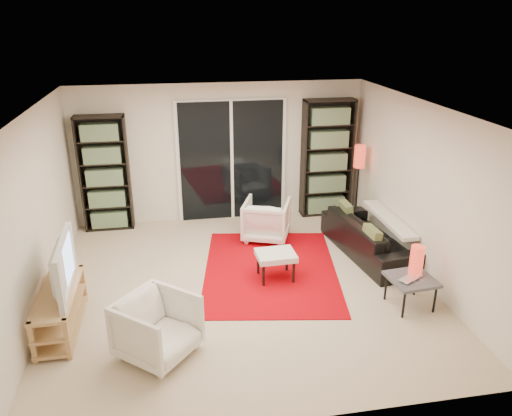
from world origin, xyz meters
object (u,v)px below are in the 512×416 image
object	(u,v)px
bookshelf_left	(105,174)
sofa	(370,237)
floor_lamp	(359,164)
bookshelf_right	(327,158)
ottoman	(276,256)
tv_stand	(60,309)
armchair_front	(157,328)
side_table	(411,281)
armchair_back	(266,220)

from	to	relation	value
bookshelf_left	sofa	distance (m)	4.44
sofa	floor_lamp	distance (m)	1.45
bookshelf_right	bookshelf_left	bearing A→B (deg)	180.00
sofa	ottoman	distance (m)	1.67
bookshelf_right	tv_stand	xyz separation A→B (m)	(-4.13, -2.96, -0.79)
ottoman	floor_lamp	bearing A→B (deg)	43.32
armchair_front	side_table	bearing A→B (deg)	-41.10
sofa	armchair_front	size ratio (longest dim) A/B	2.59
bookshelf_right	sofa	size ratio (longest dim) A/B	1.08
bookshelf_left	floor_lamp	xyz separation A→B (m)	(4.24, -0.54, 0.10)
bookshelf_left	side_table	bearing A→B (deg)	-39.03
bookshelf_left	tv_stand	xyz separation A→B (m)	(-0.28, -2.96, -0.71)
floor_lamp	ottoman	bearing A→B (deg)	-136.68
tv_stand	side_table	world-z (taller)	tv_stand
ottoman	armchair_front	bearing A→B (deg)	-138.65
armchair_front	ottoman	xyz separation A→B (m)	(1.60, 1.41, 0.00)
ottoman	side_table	world-z (taller)	same
sofa	armchair_front	bearing A→B (deg)	113.27
bookshelf_right	sofa	bearing A→B (deg)	-84.05
armchair_back	floor_lamp	xyz separation A→B (m)	(1.67, 0.37, 0.74)
tv_stand	armchair_back	bearing A→B (deg)	35.72
armchair_front	floor_lamp	bearing A→B (deg)	-6.53
ottoman	armchair_back	bearing A→B (deg)	84.34
sofa	tv_stand	bearing A→B (deg)	98.20
side_table	floor_lamp	distance (m)	2.78
armchair_back	side_table	xyz separation A→B (m)	(1.39, -2.31, 0.03)
side_table	armchair_back	bearing A→B (deg)	121.07
side_table	ottoman	bearing A→B (deg)	147.32
armchair_back	bookshelf_left	bearing A→B (deg)	1.58
bookshelf_left	bookshelf_right	xyz separation A→B (m)	(3.85, -0.00, 0.07)
bookshelf_left	tv_stand	world-z (taller)	bookshelf_left
bookshelf_right	ottoman	size ratio (longest dim) A/B	3.86
tv_stand	ottoman	bearing A→B (deg)	14.84
sofa	armchair_back	world-z (taller)	armchair_back
sofa	bookshelf_right	bearing A→B (deg)	-1.70
floor_lamp	side_table	bearing A→B (deg)	-95.97
bookshelf_right	floor_lamp	world-z (taller)	bookshelf_right
bookshelf_left	bookshelf_right	size ratio (longest dim) A/B	0.93
ottoman	floor_lamp	size ratio (longest dim) A/B	0.39
sofa	floor_lamp	bearing A→B (deg)	-17.73
tv_stand	armchair_back	xyz separation A→B (m)	(2.85, 2.05, 0.07)
armchair_front	armchair_back	bearing A→B (deg)	8.77
bookshelf_right	sofa	distance (m)	1.90
sofa	armchair_back	xyz separation A→B (m)	(-1.46, 0.83, 0.05)
sofa	ottoman	xyz separation A→B (m)	(-1.59, -0.50, 0.06)
bookshelf_right	armchair_front	size ratio (longest dim) A/B	2.80
bookshelf_left	sofa	size ratio (longest dim) A/B	1.00
sofa	floor_lamp	world-z (taller)	floor_lamp
tv_stand	side_table	size ratio (longest dim) A/B	2.17
sofa	side_table	xyz separation A→B (m)	(-0.07, -1.48, 0.08)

